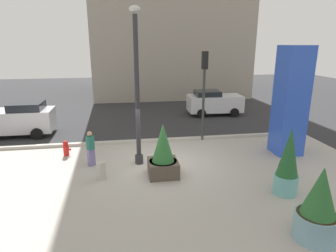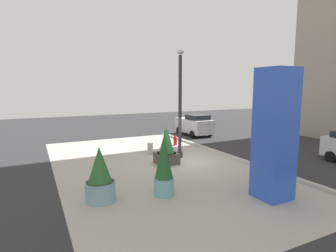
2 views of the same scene
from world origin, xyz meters
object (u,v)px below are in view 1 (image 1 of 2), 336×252
art_pillar_blue (291,102)px  potted_plant_by_pillar (288,164)px  potted_plant_curbside (163,154)px  potted_plant_near_left (318,209)px  fire_hydrant (66,148)px  pedestrian_on_sidewalk (91,147)px  car_far_lane (19,119)px  car_passing_lane (214,102)px  lamp_post (137,92)px  traffic_light_far_side (204,82)px  concrete_bollard (101,171)px

art_pillar_blue → potted_plant_by_pillar: size_ratio=2.08×
potted_plant_curbside → potted_plant_by_pillar: bearing=-27.7°
potted_plant_near_left → fire_hydrant: (-7.78, 7.41, -0.57)m
potted_plant_near_left → pedestrian_on_sidewalk: bearing=137.1°
fire_hydrant → car_far_lane: size_ratio=0.19×
fire_hydrant → car_passing_lane: size_ratio=0.19×
potted_plant_by_pillar → pedestrian_on_sidewalk: 7.90m
art_pillar_blue → potted_plant_near_left: (-2.70, -6.14, -1.60)m
car_passing_lane → potted_plant_curbside: bearing=-118.3°
potted_plant_curbside → car_passing_lane: potted_plant_curbside is taller
lamp_post → potted_plant_near_left: 7.74m
fire_hydrant → pedestrian_on_sidewalk: pedestrian_on_sidewalk is taller
traffic_light_far_side → concrete_bollard: bearing=-142.0°
potted_plant_near_left → fire_hydrant: bearing=136.4°
potted_plant_curbside → fire_hydrant: potted_plant_curbside is taller
art_pillar_blue → pedestrian_on_sidewalk: bearing=-179.3°
fire_hydrant → pedestrian_on_sidewalk: size_ratio=0.48×
car_passing_lane → traffic_light_far_side: bearing=-113.5°
car_far_lane → pedestrian_on_sidewalk: (4.47, -5.09, -0.09)m
potted_plant_near_left → art_pillar_blue: bearing=66.3°
potted_plant_curbside → pedestrian_on_sidewalk: potted_plant_curbside is taller
lamp_post → fire_hydrant: size_ratio=8.77×
potted_plant_curbside → traffic_light_far_side: (2.76, 4.08, 2.26)m
car_passing_lane → concrete_bollard: bearing=-128.4°
potted_plant_by_pillar → traffic_light_far_side: 6.68m
potted_plant_near_left → potted_plant_by_pillar: (0.55, 2.44, 0.21)m
potted_plant_by_pillar → traffic_light_far_side: traffic_light_far_side is taller
potted_plant_curbside → fire_hydrant: 5.14m
lamp_post → concrete_bollard: lamp_post is taller
lamp_post → fire_hydrant: lamp_post is taller
car_far_lane → fire_hydrant: bearing=-49.4°
car_far_lane → concrete_bollard: bearing=-52.7°
traffic_light_far_side → pedestrian_on_sidewalk: traffic_light_far_side is taller
concrete_bollard → art_pillar_blue: bearing=10.2°
lamp_post → car_passing_lane: lamp_post is taller
concrete_bollard → car_far_lane: car_far_lane is taller
potted_plant_by_pillar → traffic_light_far_side: bearing=101.9°
potted_plant_near_left → potted_plant_by_pillar: bearing=77.4°
car_far_lane → potted_plant_by_pillar: bearing=-37.0°
potted_plant_curbside → pedestrian_on_sidewalk: 3.29m
potted_plant_curbside → car_passing_lane: (5.18, 9.64, -0.03)m
concrete_bollard → car_far_lane: size_ratio=0.19×
art_pillar_blue → potted_plant_curbside: bearing=-165.9°
potted_plant_curbside → car_far_lane: (-7.42, 6.54, 0.02)m
art_pillar_blue → car_far_lane: (-13.66, 4.97, -1.58)m
lamp_post → traffic_light_far_side: 4.55m
art_pillar_blue → potted_plant_curbside: art_pillar_blue is taller
art_pillar_blue → car_passing_lane: (-1.06, 8.07, -1.63)m
concrete_bollard → lamp_post: bearing=40.9°
concrete_bollard → pedestrian_on_sidewalk: size_ratio=0.48×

